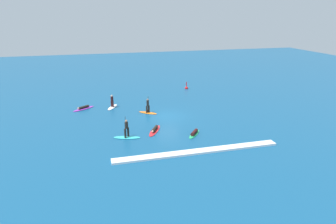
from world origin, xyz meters
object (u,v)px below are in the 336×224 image
(marker_buoy, at_px, (186,88))
(surfer_on_green_board, at_px, (194,133))
(surfer_on_white_board, at_px, (112,104))
(surfer_on_teal_board, at_px, (127,133))
(surfer_on_purple_board, at_px, (84,108))
(surfer_on_red_board, at_px, (155,130))
(surfer_on_orange_board, at_px, (148,109))

(marker_buoy, bearing_deg, surfer_on_green_board, -105.90)
(surfer_on_white_board, relative_size, marker_buoy, 2.12)
(surfer_on_teal_board, relative_size, surfer_on_purple_board, 0.94)
(surfer_on_red_board, bearing_deg, surfer_on_teal_board, -42.67)
(surfer_on_white_board, xyz_separation_m, surfer_on_green_board, (7.18, -11.39, -0.27))
(surfer_on_orange_board, distance_m, surfer_on_white_board, 5.28)
(surfer_on_red_board, bearing_deg, surfer_on_white_board, -131.52)
(surfer_on_green_board, bearing_deg, surfer_on_purple_board, 81.49)
(surfer_on_teal_board, height_order, surfer_on_green_board, surfer_on_teal_board)
(surfer_on_red_board, distance_m, surfer_on_green_board, 4.16)
(surfer_on_white_board, bearing_deg, surfer_on_teal_board, -150.98)
(surfer_on_teal_board, distance_m, surfer_on_purple_board, 11.48)
(surfer_on_orange_board, distance_m, surfer_on_teal_board, 7.87)
(surfer_on_orange_board, height_order, surfer_on_teal_board, surfer_on_teal_board)
(surfer_on_red_board, bearing_deg, surfer_on_purple_board, -115.54)
(surfer_on_orange_board, height_order, surfer_on_green_board, surfer_on_orange_board)
(surfer_on_white_board, distance_m, surfer_on_green_board, 13.47)
(surfer_on_orange_board, xyz_separation_m, marker_buoy, (8.43, 10.48, -0.28))
(surfer_on_teal_board, bearing_deg, surfer_on_orange_board, -100.77)
(surfer_on_teal_board, bearing_deg, surfer_on_green_board, -171.82)
(surfer_on_teal_board, distance_m, surfer_on_green_board, 6.78)
(surfer_on_green_board, height_order, marker_buoy, marker_buoy)
(surfer_on_orange_board, height_order, surfer_on_purple_board, surfer_on_orange_board)
(surfer_on_white_board, height_order, surfer_on_purple_board, surfer_on_white_board)
(surfer_on_white_board, xyz_separation_m, surfer_on_purple_board, (-3.61, 0.23, -0.30))
(surfer_on_red_board, distance_m, marker_buoy, 18.72)
(surfer_on_purple_board, height_order, marker_buoy, marker_buoy)
(surfer_on_orange_board, relative_size, surfer_on_green_board, 0.99)
(surfer_on_green_board, bearing_deg, surfer_on_white_board, 70.84)
(surfer_on_orange_board, xyz_separation_m, surfer_on_red_board, (-0.48, -5.98, -0.33))
(surfer_on_green_board, relative_size, marker_buoy, 1.86)
(surfer_on_white_board, relative_size, surfer_on_green_board, 1.14)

